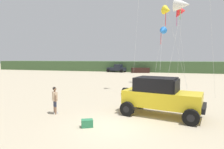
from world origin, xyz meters
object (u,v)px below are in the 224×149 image
object	(u,v)px
person_watching	(55,99)
kite_black_sled	(162,31)
kite_red_delta	(178,13)
distant_pickup	(117,68)
distant_sedan	(140,70)
jeep	(160,95)
kite_green_box	(167,10)
kite_purple_stunt	(182,5)
cooler_box	(87,123)

from	to	relation	value
person_watching	kite_black_sled	size ratio (longest dim) A/B	0.24
person_watching	kite_red_delta	xyz separation A→B (m)	(7.52, 12.23, 7.31)
distant_pickup	distant_sedan	world-z (taller)	distant_pickup
jeep	distant_sedan	world-z (taller)	jeep
person_watching	kite_black_sled	distance (m)	14.75
jeep	kite_green_box	world-z (taller)	kite_green_box
kite_green_box	kite_purple_stunt	size ratio (longest dim) A/B	1.01
jeep	kite_black_sled	world-z (taller)	kite_black_sled
jeep	cooler_box	world-z (taller)	jeep
kite_green_box	kite_red_delta	xyz separation A→B (m)	(1.14, 2.11, 0.10)
distant_sedan	person_watching	bearing A→B (deg)	-107.15
distant_sedan	kite_green_box	size ratio (longest dim) A/B	0.48
jeep	cooler_box	size ratio (longest dim) A/B	8.95
distant_pickup	kite_black_sled	size ratio (longest dim) A/B	0.70
kite_green_box	kite_black_sled	distance (m)	2.83
jeep	distant_pickup	xyz separation A→B (m)	(-11.93, 34.84, -0.26)
distant_pickup	kite_green_box	distance (m)	29.75
jeep	kite_green_box	bearing A→B (deg)	88.70
jeep	kite_black_sled	bearing A→B (deg)	91.60
jeep	distant_pickup	bearing A→B (deg)	108.91
person_watching	kite_purple_stunt	xyz separation A→B (m)	(7.60, 7.38, 6.95)
kite_purple_stunt	kite_black_sled	xyz separation A→B (m)	(-1.72, 4.96, -1.42)
person_watching	distant_sedan	world-z (taller)	person_watching
distant_sedan	kite_red_delta	bearing A→B (deg)	-89.59
cooler_box	kite_purple_stunt	size ratio (longest dim) A/B	0.06
cooler_box	distant_pickup	size ratio (longest dim) A/B	0.11
person_watching	distant_pickup	xyz separation A→B (m)	(-5.75, 36.32, 0.00)
distant_sedan	jeep	bearing A→B (deg)	-96.95
jeep	distant_sedan	distance (m)	34.86
person_watching	kite_green_box	xyz separation A→B (m)	(6.38, 10.12, 7.21)
kite_black_sled	person_watching	bearing A→B (deg)	-115.46
jeep	kite_black_sled	xyz separation A→B (m)	(-0.30, 10.86, 5.27)
distant_pickup	distant_sedan	xyz separation A→B (m)	(5.94, -0.50, -0.34)
distant_sedan	kite_green_box	bearing A→B (deg)	-93.31
cooler_box	kite_purple_stunt	distance (m)	12.73
kite_black_sled	cooler_box	bearing A→B (deg)	-102.44
jeep	kite_green_box	distance (m)	11.09
kite_black_sled	kite_red_delta	bearing A→B (deg)	-4.07
cooler_box	kite_purple_stunt	world-z (taller)	kite_purple_stunt
distant_sedan	kite_green_box	distance (m)	27.48
kite_green_box	kite_black_sled	size ratio (longest dim) A/B	1.26
person_watching	kite_red_delta	size ratio (longest dim) A/B	0.18
cooler_box	kite_red_delta	size ratio (longest dim) A/B	0.06
person_watching	kite_purple_stunt	bearing A→B (deg)	44.19
jeep	cooler_box	bearing A→B (deg)	-137.97
cooler_box	kite_green_box	xyz separation A→B (m)	(3.57, 11.68, 7.95)
kite_red_delta	kite_black_sled	distance (m)	2.42
jeep	kite_purple_stunt	world-z (taller)	kite_purple_stunt
kite_red_delta	kite_black_sled	size ratio (longest dim) A/B	1.30
kite_green_box	distant_sedan	bearing A→B (deg)	103.55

